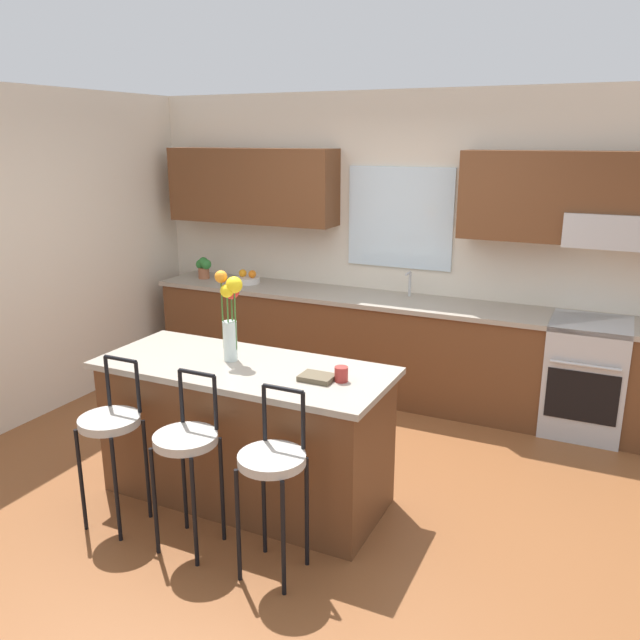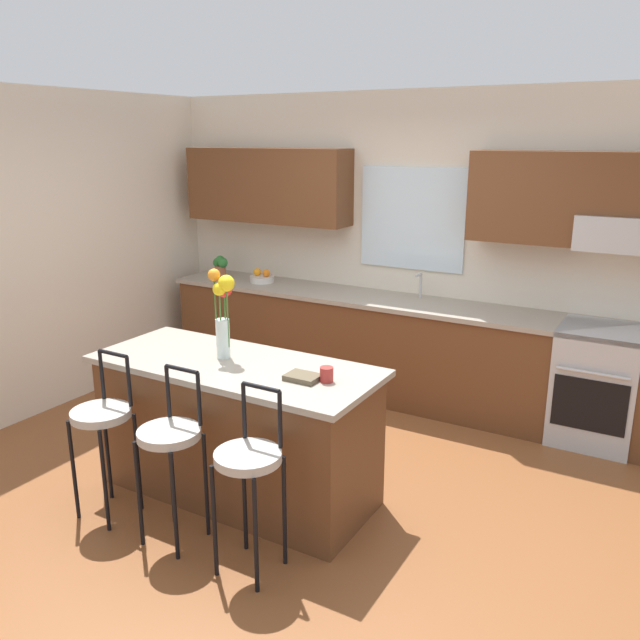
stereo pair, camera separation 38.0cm
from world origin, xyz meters
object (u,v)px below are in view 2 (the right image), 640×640
Objects in this scene: bar_stool_near at (103,421)px; fruit_bowl_oranges at (262,278)px; flower_vase at (223,306)px; bar_stool_middle at (171,441)px; cookbook at (303,377)px; oven_range at (596,385)px; potted_plant_small at (220,265)px; bar_stool_far at (249,465)px; mug_ceramic at (327,374)px; kitchen_island at (237,429)px.

fruit_bowl_oranges reaches higher than bar_stool_near.
bar_stool_middle is at bearing -80.33° from flower_vase.
bar_stool_middle is 0.84m from cookbook.
bar_stool_middle is 5.21× the size of cookbook.
oven_range is 3.83× the size of fruit_bowl_oranges.
cookbook is 3.07m from potted_plant_small.
bar_stool_far reaches higher than cookbook.
bar_stool_middle is 0.97m from mug_ceramic.
cookbook is (-1.39, -2.05, 0.48)m from oven_range.
kitchen_island is 1.81× the size of bar_stool_far.
bar_stool_middle is at bearing 0.00° from bar_stool_near.
flower_vase is at bearing 156.13° from kitchen_island.
flower_vase reaches higher than fruit_bowl_oranges.
fruit_bowl_oranges is (-1.21, 2.04, 0.50)m from kitchen_island.
kitchen_island is 0.81m from flower_vase.
potted_plant_small is at bearing 113.93° from bar_stool_near.
mug_ceramic is at bearing -40.31° from potted_plant_small.
bar_stool_middle is 4.79× the size of potted_plant_small.
cookbook is (0.53, 0.57, 0.30)m from bar_stool_middle.
potted_plant_small is (-1.73, 2.65, 0.41)m from bar_stool_middle.
bar_stool_near is 1.00× the size of bar_stool_far.
mug_ceramic is at bearing -121.98° from oven_range.
bar_stool_far is at bearing -44.84° from flower_vase.
bar_stool_middle is 3.19m from potted_plant_small.
bar_stool_near reaches higher than kitchen_island.
fruit_bowl_oranges is at bearing 123.61° from bar_stool_far.
kitchen_island is at bearing -23.87° from flower_vase.
kitchen_island is at bearing 176.31° from cookbook.
cookbook is 2.71m from fruit_bowl_oranges.
kitchen_island is at bearing 90.00° from bar_stool_middle.
bar_stool_middle and bar_stool_far have the same top height.
oven_range is 2.53m from cookbook.
bar_stool_far is (1.10, 0.00, 0.00)m from bar_stool_near.
potted_plant_small is (-2.28, 2.65, 0.41)m from bar_stool_far.
oven_range is at bearing 46.33° from kitchen_island.
kitchen_island is 0.71m from cookbook.
oven_range is 1.57× the size of flower_vase.
mug_ceramic is (0.12, 0.62, 0.33)m from bar_stool_far.
cookbook is at bearing 47.06° from bar_stool_middle.
flower_vase is 6.50× the size of mug_ceramic.
oven_range is 10.22× the size of mug_ceramic.
kitchen_island is at bearing 132.09° from bar_stool_far.
mug_ceramic is (-1.25, -2.01, 0.51)m from oven_range.
bar_stool_middle is 1.00× the size of bar_stool_far.
oven_range is 4.23× the size of potted_plant_small.
oven_range is 0.88× the size of bar_stool_far.
flower_vase is at bearing 56.38° from bar_stool_near.
mug_ceramic is (0.78, -0.04, -0.30)m from flower_vase.
bar_stool_near is at bearing -153.19° from mug_ceramic.
kitchen_island is 0.84m from bar_stool_far.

